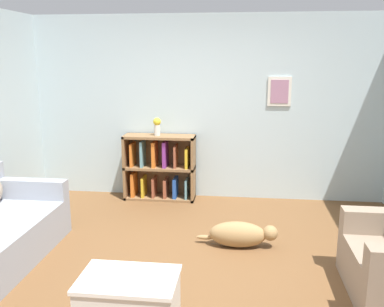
# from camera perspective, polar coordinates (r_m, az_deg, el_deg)

# --- Properties ---
(ground_plane) EXTENTS (14.00, 14.00, 0.00)m
(ground_plane) POSITION_cam_1_polar(r_m,az_deg,el_deg) (4.36, -0.65, -14.77)
(ground_plane) COLOR brown
(wall_back) EXTENTS (5.60, 0.13, 2.60)m
(wall_back) POSITION_cam_1_polar(r_m,az_deg,el_deg) (6.15, 2.08, 6.08)
(wall_back) COLOR silver
(wall_back) RESTS_ON ground_plane
(bookshelf) EXTENTS (1.01, 0.34, 0.93)m
(bookshelf) POSITION_cam_1_polar(r_m,az_deg,el_deg) (6.18, -4.34, -1.92)
(bookshelf) COLOR olive
(bookshelf) RESTS_ON ground_plane
(coffee_table) EXTENTS (0.71, 0.48, 0.48)m
(coffee_table) POSITION_cam_1_polar(r_m,az_deg,el_deg) (3.33, -8.37, -19.41)
(coffee_table) COLOR silver
(coffee_table) RESTS_ON ground_plane
(dog) EXTENTS (0.89, 0.25, 0.28)m
(dog) POSITION_cam_1_polar(r_m,az_deg,el_deg) (4.73, 6.45, -10.65)
(dog) COLOR #9E7A4C
(dog) RESTS_ON ground_plane
(vase) EXTENTS (0.11, 0.11, 0.25)m
(vase) POSITION_cam_1_polar(r_m,az_deg,el_deg) (6.04, -4.68, 3.75)
(vase) COLOR silver
(vase) RESTS_ON bookshelf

